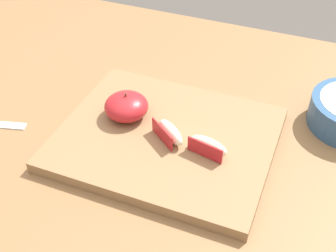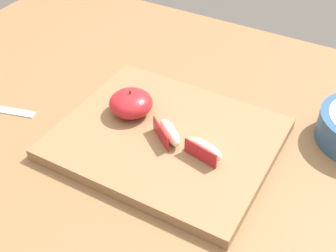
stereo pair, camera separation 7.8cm
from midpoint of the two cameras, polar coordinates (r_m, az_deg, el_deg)
dining_table at (r=0.92m, az=-1.26°, el=-4.81°), size 1.33×0.85×0.76m
cutting_board at (r=0.80m, az=-2.79°, el=-1.79°), size 0.38×0.31×0.02m
apple_half_skin_up at (r=0.83m, az=-8.03°, el=2.40°), size 0.08×0.08×0.05m
apple_wedge_left at (r=0.75m, az=2.18°, el=-2.72°), size 0.07×0.04×0.03m
apple_wedge_back at (r=0.78m, az=-2.62°, el=-0.96°), size 0.07×0.06×0.03m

